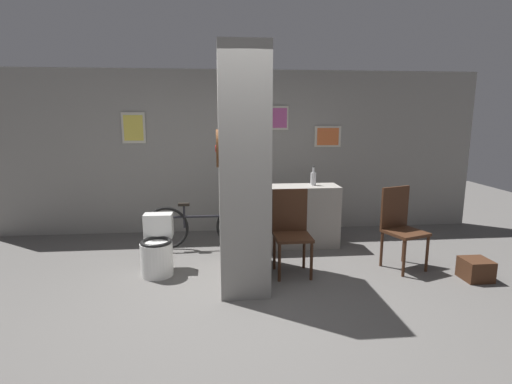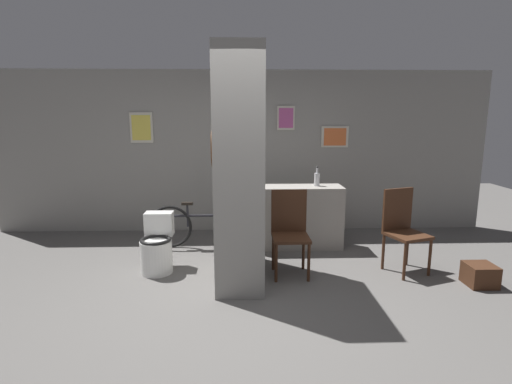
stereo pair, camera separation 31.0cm
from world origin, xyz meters
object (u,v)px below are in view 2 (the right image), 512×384
(bottle_tall, at_px, (317,179))
(chair_near_pillar, at_px, (290,229))
(bicycle, at_px, (206,225))
(chair_by_doorway, at_px, (403,227))
(toilet, at_px, (157,248))

(bottle_tall, bearing_deg, chair_near_pillar, -116.46)
(bicycle, height_order, bottle_tall, bottle_tall)
(chair_by_doorway, height_order, bicycle, chair_by_doorway)
(chair_by_doorway, relative_size, bicycle, 0.62)
(bicycle, bearing_deg, chair_by_doorway, -21.01)
(toilet, bearing_deg, chair_by_doorway, -1.32)
(toilet, xyz_separation_m, chair_by_doorway, (3.01, -0.07, 0.26))
(chair_by_doorway, bearing_deg, bottle_tall, 112.89)
(chair_near_pillar, relative_size, chair_by_doorway, 1.00)
(toilet, height_order, chair_near_pillar, chair_near_pillar)
(chair_by_doorway, relative_size, bottle_tall, 3.53)
(chair_near_pillar, height_order, chair_by_doorway, same)
(toilet, distance_m, chair_by_doorway, 3.02)
(chair_near_pillar, distance_m, bicycle, 1.50)
(toilet, xyz_separation_m, bicycle, (0.52, 0.89, 0.03))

